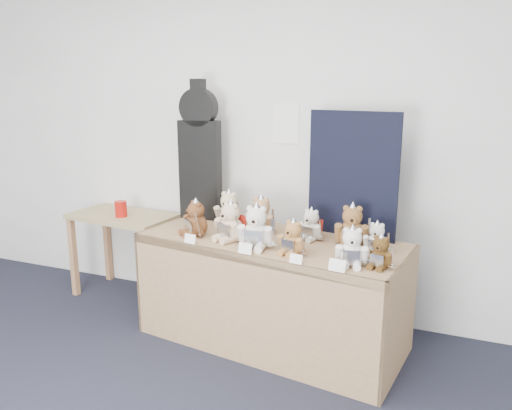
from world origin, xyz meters
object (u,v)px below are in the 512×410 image
at_px(teddy_front_far_left, 195,220).
at_px(red_cup, 121,209).
at_px(teddy_front_left, 230,223).
at_px(teddy_front_right, 293,239).
at_px(side_table, 123,228).
at_px(teddy_back_centre_right, 311,226).
at_px(teddy_front_far_right, 352,248).
at_px(teddy_back_right, 352,227).
at_px(teddy_front_end, 380,253).
at_px(guitar_case, 200,152).
at_px(teddy_back_end, 376,239).
at_px(display_table, 266,265).
at_px(teddy_back_left, 229,210).
at_px(teddy_front_centre, 256,229).
at_px(teddy_back_centre_left, 261,217).

bearing_deg(teddy_front_far_left, red_cup, -161.45).
bearing_deg(teddy_front_left, teddy_front_right, 10.80).
height_order(side_table, teddy_front_left, teddy_front_left).
bearing_deg(teddy_back_centre_right, red_cup, -168.91).
relative_size(teddy_front_right, teddy_front_far_right, 0.94).
distance_m(side_table, teddy_back_right, 2.03).
xyz_separation_m(teddy_front_far_left, teddy_front_right, (0.77, -0.13, -0.01)).
xyz_separation_m(teddy_front_far_left, teddy_front_end, (1.31, -0.17, -0.03)).
distance_m(guitar_case, teddy_front_left, 0.77).
distance_m(teddy_front_far_left, teddy_back_end, 1.25).
height_order(display_table, teddy_back_left, teddy_back_left).
bearing_deg(teddy_back_left, teddy_front_left, -55.25).
distance_m(display_table, teddy_back_right, 0.64).
height_order(teddy_front_centre, teddy_back_end, teddy_front_centre).
distance_m(display_table, teddy_back_centre_right, 0.41).
height_order(display_table, teddy_back_centre_left, teddy_back_centre_left).
bearing_deg(teddy_front_end, display_table, 178.98).
distance_m(red_cup, teddy_front_left, 1.22).
relative_size(side_table, teddy_back_end, 4.20).
bearing_deg(teddy_front_centre, teddy_back_left, 126.27).
distance_m(teddy_front_centre, teddy_back_end, 0.77).
xyz_separation_m(red_cup, teddy_front_end, (2.20, -0.49, 0.05)).
height_order(teddy_back_left, teddy_back_centre_right, teddy_back_left).
relative_size(teddy_back_centre_left, teddy_back_right, 0.97).
xyz_separation_m(display_table, teddy_back_end, (0.72, 0.06, 0.25)).
xyz_separation_m(teddy_back_left, teddy_back_centre_left, (0.30, -0.10, 0.00)).
distance_m(side_table, teddy_back_end, 2.21).
bearing_deg(teddy_back_centre_right, guitar_case, -178.27).
xyz_separation_m(guitar_case, teddy_front_centre, (0.69, -0.54, -0.40)).
xyz_separation_m(display_table, teddy_back_left, (-0.42, 0.29, 0.28)).
bearing_deg(teddy_front_far_right, teddy_back_left, 143.59).
bearing_deg(red_cup, teddy_front_far_right, -14.33).
distance_m(teddy_front_far_right, teddy_back_centre_right, 0.55).
bearing_deg(teddy_front_left, guitar_case, 160.16).
xyz_separation_m(teddy_front_end, teddy_back_end, (-0.06, 0.28, 0.00)).
bearing_deg(teddy_back_right, teddy_back_centre_right, 168.28).
height_order(teddy_front_left, teddy_front_end, teddy_front_left).
distance_m(red_cup, teddy_front_far_right, 2.10).
relative_size(teddy_front_centre, teddy_front_right, 1.30).
xyz_separation_m(teddy_front_far_right, teddy_back_centre_left, (-0.75, 0.43, 0.01)).
bearing_deg(teddy_front_far_left, guitar_case, 151.67).
bearing_deg(teddy_front_centre, teddy_front_left, 152.24).
height_order(teddy_front_centre, teddy_back_right, teddy_front_centre).
relative_size(display_table, side_table, 2.08).
distance_m(teddy_front_end, teddy_back_right, 0.44).
xyz_separation_m(teddy_front_far_left, teddy_back_centre_right, (0.79, 0.21, -0.02)).
bearing_deg(teddy_back_centre_right, teddy_front_left, -141.17).
height_order(side_table, teddy_front_centre, teddy_front_centre).
distance_m(display_table, teddy_front_right, 0.40).
relative_size(guitar_case, teddy_back_left, 3.65).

